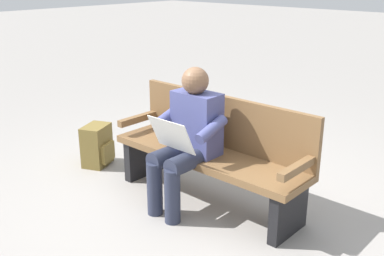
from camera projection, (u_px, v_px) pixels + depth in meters
ground_plane at (207, 201)px, 3.98m from camera, size 40.00×40.00×0.00m
bench_near at (213, 149)px, 3.88m from camera, size 1.80×0.48×0.90m
person_seated at (188, 136)px, 3.71m from camera, size 0.57×0.57×1.18m
backpack at (97, 146)px, 4.66m from camera, size 0.34×0.37×0.42m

